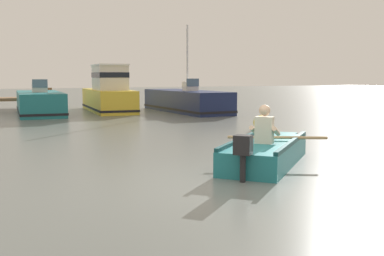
{
  "coord_description": "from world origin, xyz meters",
  "views": [
    {
      "loc": [
        -3.79,
        -6.19,
        1.74
      ],
      "look_at": [
        0.67,
        3.32,
        0.55
      ],
      "focal_mm": 43.22,
      "sensor_mm": 36.0,
      "label": 1
    }
  ],
  "objects": [
    {
      "name": "moored_boat_navy",
      "position": [
        5.46,
        14.24,
        0.5
      ],
      "size": [
        2.05,
        6.48,
        4.14
      ],
      "color": "#19234C",
      "rests_on": "ground"
    },
    {
      "name": "moored_boat_teal",
      "position": [
        -1.16,
        15.79,
        0.48
      ],
      "size": [
        2.21,
        5.78,
        1.58
      ],
      "color": "#1E727A",
      "rests_on": "ground"
    },
    {
      "name": "rowboat_with_person",
      "position": [
        1.38,
        1.37,
        0.25
      ],
      "size": [
        3.13,
        2.99,
        1.19
      ],
      "color": "#1E727A",
      "rests_on": "ground"
    },
    {
      "name": "moored_boat_yellow",
      "position": [
        2.11,
        16.0,
        0.85
      ],
      "size": [
        2.16,
        5.78,
        2.28
      ],
      "color": "gold",
      "rests_on": "ground"
    },
    {
      "name": "ground_plane",
      "position": [
        0.0,
        0.0,
        0.0
      ],
      "size": [
        120.0,
        120.0,
        0.0
      ],
      "primitive_type": "plane",
      "color": "slate"
    },
    {
      "name": "mooring_buoy",
      "position": [
        4.48,
        6.25,
        0.24
      ],
      "size": [
        0.48,
        0.48,
        0.48
      ],
      "primitive_type": "sphere",
      "color": "yellow",
      "rests_on": "ground"
    }
  ]
}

